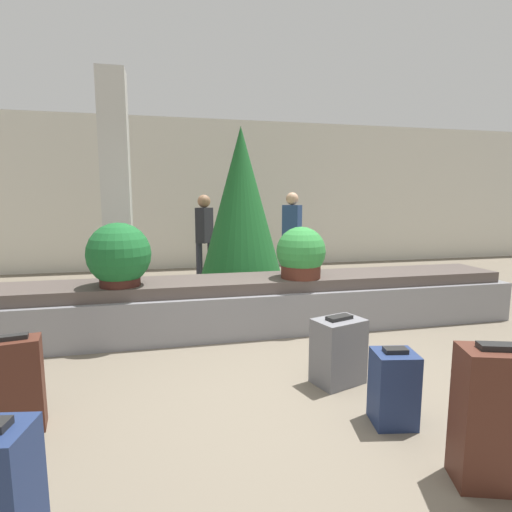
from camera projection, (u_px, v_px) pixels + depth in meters
ground_plane at (299, 388)px, 3.21m from camera, size 18.00×18.00×0.00m
back_wall at (212, 195)px, 8.71m from camera, size 18.00×0.06×3.20m
carousel at (256, 304)px, 4.67m from camera, size 6.29×0.86×0.61m
pillar at (117, 192)px, 5.46m from camera, size 0.37×0.37×3.20m
suitcase_0 at (338, 351)px, 3.27m from camera, size 0.46×0.38×0.57m
suitcase_2 at (492, 417)px, 2.08m from camera, size 0.41×0.33×0.78m
suitcase_3 at (393, 388)px, 2.67m from camera, size 0.31×0.29×0.53m
suitcase_4 at (18, 385)px, 2.58m from camera, size 0.32×0.24×0.65m
potted_plant_0 at (119, 256)px, 4.13m from camera, size 0.65×0.65×0.66m
potted_plant_1 at (301, 254)px, 4.57m from camera, size 0.56×0.56×0.59m
traveler_0 at (205, 232)px, 6.90m from camera, size 0.33×0.37×1.58m
traveler_1 at (292, 229)px, 7.31m from camera, size 0.35×0.36×1.63m
decorated_tree at (241, 210)px, 5.79m from camera, size 1.31×1.31×2.53m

